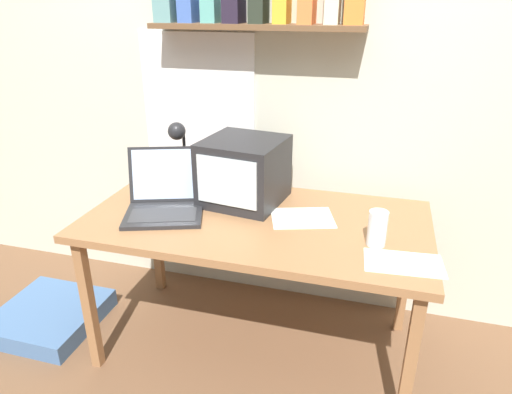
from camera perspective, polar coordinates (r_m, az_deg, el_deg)
ground_plane at (r=2.45m, az=0.00°, el=-17.94°), size 12.00×12.00×0.00m
back_wall at (r=2.37m, az=3.47°, el=15.87°), size 5.60×0.24×2.60m
corner_desk at (r=2.07m, az=0.00°, el=-4.06°), size 1.52×0.79×0.72m
crt_monitor at (r=2.16m, az=-1.53°, el=3.26°), size 0.40×0.41×0.31m
laptop at (r=2.13m, az=-11.35°, el=0.03°), size 0.43×0.43×0.27m
desk_lamp at (r=2.33m, az=-9.46°, el=6.04°), size 0.14×0.16×0.35m
juice_glass at (r=1.86m, az=14.91°, el=-4.01°), size 0.08×0.08×0.14m
loose_paper_near_monitor at (r=2.05m, az=5.82°, el=-2.61°), size 0.32×0.28×0.00m
loose_paper_near_laptop at (r=1.79m, az=17.97°, el=-7.85°), size 0.30×0.19×0.00m
floor_cushion at (r=2.78m, az=-24.41°, el=-13.39°), size 0.51×0.51×0.10m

